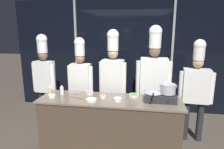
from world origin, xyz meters
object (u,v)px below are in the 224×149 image
(squeeze_bottle_oil, at_px, (50,90))
(prep_bowl_carrots, at_px, (103,96))
(stock_pot, at_px, (168,89))
(chef_apprentice, at_px, (196,86))
(prep_bowl_mushrooms, at_px, (89,93))
(prep_bowl_onion, at_px, (118,99))
(prep_bowl_noodles, at_px, (52,96))
(chef_line, at_px, (113,74))
(chef_sous, at_px, (81,78))
(chef_pastry, at_px, (154,76))
(chef_head, at_px, (44,74))
(portable_stove, at_px, (160,97))
(serving_spoon_solid, at_px, (80,98))
(prep_bowl_scallions, at_px, (134,95))
(frying_pan, at_px, (153,91))
(prep_bowl_bean_sprouts, at_px, (91,100))
(squeeze_bottle_clear, at_px, (62,90))
(serving_spoon_slotted, at_px, (76,93))

(squeeze_bottle_oil, distance_m, prep_bowl_carrots, 0.93)
(stock_pot, height_order, chef_apprentice, chef_apprentice)
(prep_bowl_mushrooms, distance_m, prep_bowl_onion, 0.60)
(prep_bowl_noodles, height_order, chef_line, chef_line)
(stock_pot, relative_size, prep_bowl_noodles, 2.14)
(chef_sous, bearing_deg, chef_pastry, 179.88)
(chef_head, bearing_deg, portable_stove, 173.57)
(serving_spoon_solid, relative_size, chef_pastry, 0.13)
(portable_stove, distance_m, stock_pot, 0.18)
(stock_pot, bearing_deg, prep_bowl_scallions, 166.08)
(frying_pan, distance_m, prep_bowl_noodles, 1.64)
(chef_pastry, bearing_deg, squeeze_bottle_oil, 15.47)
(stock_pot, bearing_deg, chef_pastry, 110.70)
(prep_bowl_onion, bearing_deg, prep_bowl_mushrooms, 152.79)
(chef_head, bearing_deg, prep_bowl_carrots, 164.41)
(prep_bowl_noodles, relative_size, prep_bowl_bean_sprouts, 0.71)
(squeeze_bottle_clear, xyz_separation_m, prep_bowl_carrots, (0.73, -0.06, -0.05))
(prep_bowl_mushrooms, xyz_separation_m, prep_bowl_onion, (0.53, -0.27, 0.01))
(prep_bowl_bean_sprouts, height_order, chef_sous, chef_sous)
(frying_pan, bearing_deg, squeeze_bottle_oil, 179.71)
(squeeze_bottle_clear, relative_size, chef_line, 0.08)
(prep_bowl_onion, bearing_deg, chef_apprentice, 25.63)
(prep_bowl_bean_sprouts, distance_m, serving_spoon_solid, 0.23)
(prep_bowl_scallions, bearing_deg, squeeze_bottle_oil, -174.94)
(serving_spoon_slotted, height_order, chef_line, chef_line)
(serving_spoon_solid, bearing_deg, prep_bowl_onion, -3.47)
(prep_bowl_noodles, relative_size, chef_line, 0.06)
(prep_bowl_onion, bearing_deg, prep_bowl_noodles, -179.59)
(serving_spoon_solid, bearing_deg, prep_bowl_mushrooms, 70.50)
(stock_pot, xyz_separation_m, chef_pastry, (-0.20, 0.53, 0.07))
(squeeze_bottle_oil, xyz_separation_m, prep_bowl_carrots, (0.93, -0.01, -0.05))
(prep_bowl_bean_sprouts, height_order, serving_spoon_solid, prep_bowl_bean_sprouts)
(squeeze_bottle_oil, relative_size, prep_bowl_scallions, 0.99)
(prep_bowl_mushrooms, bearing_deg, serving_spoon_solid, -109.50)
(chef_line, bearing_deg, serving_spoon_slotted, 40.48)
(prep_bowl_noodles, xyz_separation_m, chef_pastry, (1.65, 0.67, 0.24))
(squeeze_bottle_clear, xyz_separation_m, prep_bowl_bean_sprouts, (0.59, -0.24, -0.06))
(stock_pot, height_order, prep_bowl_mushrooms, stock_pot)
(prep_bowl_mushrooms, distance_m, prep_bowl_bean_sprouts, 0.36)
(prep_bowl_noodles, xyz_separation_m, prep_bowl_scallions, (1.33, 0.27, -0.01))
(stock_pot, xyz_separation_m, chef_line, (-0.95, 0.56, 0.07))
(prep_bowl_mushrooms, xyz_separation_m, chef_sous, (-0.29, 0.43, 0.16))
(chef_apprentice, bearing_deg, prep_bowl_bean_sprouts, 25.35)
(chef_sous, bearing_deg, prep_bowl_mushrooms, 125.65)
(stock_pot, xyz_separation_m, serving_spoon_slotted, (-1.55, 0.15, -0.20))
(chef_sous, relative_size, chef_pastry, 0.89)
(prep_bowl_noodles, height_order, serving_spoon_solid, prep_bowl_noodles)
(prep_bowl_onion, bearing_deg, squeeze_bottle_oil, 173.46)
(prep_bowl_mushrooms, bearing_deg, serving_spoon_slotted, 177.43)
(prep_bowl_onion, height_order, chef_line, chef_line)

